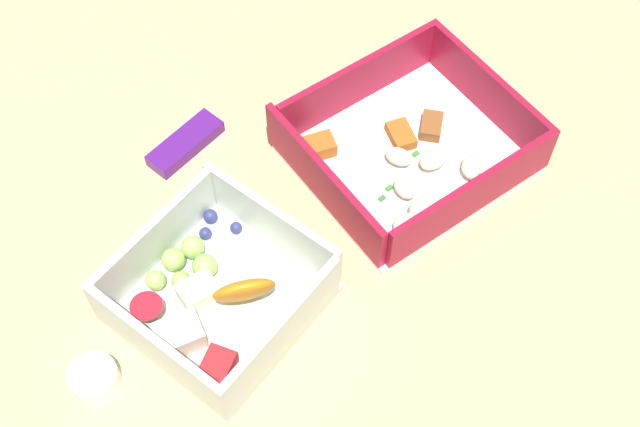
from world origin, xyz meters
TOP-DOWN VIEW (x-y plane):
  - table_surface at (0.00, 0.00)cm, footprint 80.00×80.00cm
  - pasta_container at (8.90, -1.75)cm, footprint 19.28×17.49cm
  - fruit_bowl at (-11.43, -1.10)cm, footprint 15.28×14.91cm
  - candy_bar at (-3.81, 12.19)cm, footprint 7.20×3.08cm
  - paper_cup_liner at (-21.62, 0.10)cm, footprint 3.50×3.50cm

SIDE VIEW (x-z plane):
  - table_surface at x=0.00cm, z-range 0.00..2.00cm
  - candy_bar at x=-3.81cm, z-range 2.00..3.20cm
  - paper_cup_liner at x=-21.62cm, z-range 2.00..3.67cm
  - pasta_container at x=8.90cm, z-range 1.02..6.23cm
  - fruit_bowl at x=-11.43cm, z-range 1.09..6.61cm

